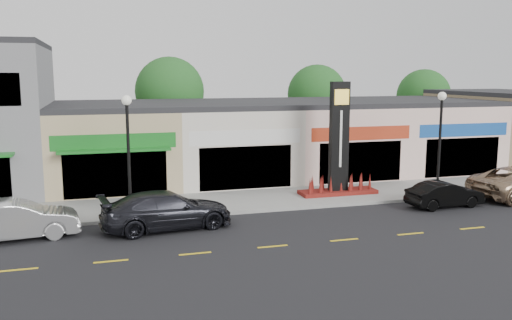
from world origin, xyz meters
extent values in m
plane|color=black|center=(0.00, 0.00, 0.00)|extent=(120.00, 120.00, 0.00)
cube|color=gray|center=(0.00, 4.35, 0.07)|extent=(52.00, 4.30, 0.15)
cube|color=gray|center=(0.00, 2.10, 0.07)|extent=(52.00, 0.20, 0.15)
cube|color=black|center=(-13.50, 6.55, 5.80)|extent=(1.40, 0.10, 1.60)
cube|color=tan|center=(-8.50, 11.50, 2.25)|extent=(7.00, 10.00, 4.50)
cube|color=#262628|center=(-8.50, 11.50, 4.65)|extent=(7.00, 10.00, 0.30)
cube|color=black|center=(-8.50, 6.55, 1.40)|extent=(5.25, 0.10, 2.40)
cube|color=#186D1F|center=(-8.50, 6.55, 3.10)|extent=(6.30, 0.12, 0.80)
cube|color=#186D1F|center=(-8.50, 6.10, 2.70)|extent=(5.60, 0.90, 0.12)
cube|color=silver|center=(-1.50, 11.50, 2.25)|extent=(7.00, 10.00, 4.50)
cube|color=#262628|center=(-1.50, 11.50, 4.65)|extent=(7.00, 10.00, 0.30)
cube|color=black|center=(-1.50, 6.55, 1.40)|extent=(5.25, 0.10, 2.40)
cube|color=silver|center=(-1.50, 6.55, 3.10)|extent=(6.30, 0.12, 0.80)
cube|color=beige|center=(5.50, 11.50, 2.25)|extent=(7.00, 10.00, 4.50)
cube|color=#262628|center=(5.50, 11.50, 4.65)|extent=(7.00, 10.00, 0.30)
cube|color=black|center=(5.50, 6.55, 1.40)|extent=(5.25, 0.10, 2.40)
cube|color=#B23317|center=(5.50, 6.55, 3.10)|extent=(6.30, 0.12, 0.80)
cube|color=beige|center=(12.50, 11.50, 2.25)|extent=(7.00, 10.00, 4.50)
cube|color=#262628|center=(12.50, 11.50, 4.65)|extent=(7.00, 10.00, 0.30)
cube|color=black|center=(12.50, 6.55, 1.40)|extent=(5.25, 0.10, 2.40)
cube|color=#164B9C|center=(12.50, 6.55, 3.10)|extent=(6.30, 0.12, 0.80)
cube|color=#856C4D|center=(19.50, 11.50, 2.50)|extent=(7.00, 10.00, 5.00)
cube|color=#262628|center=(19.50, 11.50, 5.15)|extent=(7.00, 10.00, 0.30)
cylinder|color=#382619|center=(-4.00, 19.50, 1.57)|extent=(0.36, 0.36, 3.15)
sphere|color=#1A531C|center=(-4.00, 19.50, 5.23)|extent=(5.20, 5.20, 5.20)
cylinder|color=#382619|center=(8.00, 19.50, 1.49)|extent=(0.36, 0.36, 2.97)
sphere|color=#1A531C|center=(8.00, 19.50, 4.89)|extent=(4.80, 4.80, 4.80)
cylinder|color=#382619|center=(18.00, 19.50, 1.40)|extent=(0.36, 0.36, 2.80)
sphere|color=#1A531C|center=(18.00, 19.50, 4.64)|extent=(4.60, 4.60, 4.60)
cylinder|color=black|center=(-8.00, 2.50, 0.30)|extent=(0.32, 0.32, 0.30)
cylinder|color=black|center=(-8.00, 2.50, 2.80)|extent=(0.14, 0.14, 5.00)
sphere|color=silver|center=(-8.00, 2.50, 5.40)|extent=(0.44, 0.44, 0.44)
cylinder|color=black|center=(8.00, 2.50, 0.30)|extent=(0.32, 0.32, 0.30)
cylinder|color=black|center=(8.00, 2.50, 2.80)|extent=(0.14, 0.14, 5.00)
sphere|color=silver|center=(8.00, 2.50, 5.40)|extent=(0.44, 0.44, 0.44)
cube|color=#5F1310|center=(3.00, 4.20, 0.25)|extent=(4.20, 1.30, 0.20)
cube|color=black|center=(3.00, 4.20, 3.15)|extent=(1.00, 0.40, 6.00)
cube|color=yellow|center=(3.00, 3.98, 5.35)|extent=(0.80, 0.05, 0.80)
cube|color=silver|center=(3.00, 3.98, 3.15)|extent=(0.12, 0.04, 3.00)
imported|color=#BCBCBC|center=(-12.54, 0.72, 0.79)|extent=(2.24, 4.96, 1.58)
imported|color=black|center=(-6.59, 0.58, 0.81)|extent=(3.02, 5.84, 1.62)
imported|color=black|center=(7.12, 0.58, 0.64)|extent=(1.56, 3.96, 1.28)
camera|label=1|loc=(-9.13, -22.01, 6.56)|focal=38.00mm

